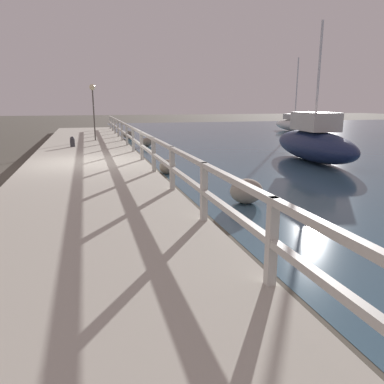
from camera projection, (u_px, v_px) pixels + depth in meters
ground_plane at (87, 172)px, 12.21m from camera, size 120.00×120.00×0.00m
dock_walkway at (87, 167)px, 12.17m from camera, size 3.82×36.00×0.33m
railing at (141, 141)px, 12.47m from camera, size 0.10×32.50×0.95m
boulder_water_edge at (167, 168)px, 11.81m from camera, size 0.49×0.44×0.37m
boulder_upstream at (147, 142)px, 19.40m from camera, size 0.58×0.53×0.44m
boulder_far_strip at (246, 191)px, 8.32m from camera, size 0.74×0.67×0.56m
boulder_downstream at (128, 135)px, 23.45m from camera, size 0.66×0.59×0.49m
boulder_mid_strip at (168, 166)px, 12.19m from camera, size 0.53×0.48×0.40m
boulder_near_dock at (248, 196)px, 8.36m from camera, size 0.42×0.38×0.32m
mooring_bollard at (72, 142)px, 16.28m from camera, size 0.21×0.21×0.45m
dock_lamp at (93, 96)px, 18.77m from camera, size 0.30×0.30×2.78m
sailboat_white at (295, 124)px, 29.58m from camera, size 1.43×5.09×5.57m
sailboat_navy at (314, 142)px, 14.37m from camera, size 2.25×5.83×5.07m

